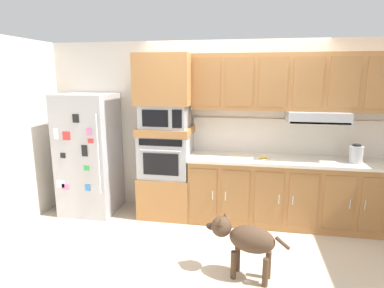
% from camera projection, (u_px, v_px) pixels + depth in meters
% --- Properties ---
extents(ground_plane, '(9.60, 9.60, 0.00)m').
position_uv_depth(ground_plane, '(224.00, 244.00, 3.90)').
color(ground_plane, beige).
extents(back_kitchen_wall, '(6.20, 0.12, 2.50)m').
position_uv_depth(back_kitchen_wall, '(232.00, 129.00, 4.70)').
color(back_kitchen_wall, beige).
rests_on(back_kitchen_wall, ground).
extents(side_panel_left, '(0.12, 7.10, 2.50)m').
position_uv_depth(side_panel_left, '(9.00, 136.00, 4.12)').
color(side_panel_left, beige).
rests_on(side_panel_left, ground).
extents(refrigerator, '(0.76, 0.73, 1.76)m').
position_uv_depth(refrigerator, '(89.00, 154.00, 4.72)').
color(refrigerator, '#ADADB2').
rests_on(refrigerator, ground).
extents(oven_base_cabinet, '(0.74, 0.62, 0.60)m').
position_uv_depth(oven_base_cabinet, '(167.00, 194.00, 4.71)').
color(oven_base_cabinet, '#A8703D').
rests_on(oven_base_cabinet, ground).
extents(built_in_oven, '(0.70, 0.62, 0.60)m').
position_uv_depth(built_in_oven, '(166.00, 155.00, 4.59)').
color(built_in_oven, '#A8AAAF').
rests_on(built_in_oven, oven_base_cabinet).
extents(appliance_mid_shelf, '(0.74, 0.62, 0.10)m').
position_uv_depth(appliance_mid_shelf, '(166.00, 131.00, 4.52)').
color(appliance_mid_shelf, '#A8703D').
rests_on(appliance_mid_shelf, built_in_oven).
extents(microwave, '(0.64, 0.54, 0.32)m').
position_uv_depth(microwave, '(165.00, 116.00, 4.47)').
color(microwave, '#A8AAAF').
rests_on(microwave, appliance_mid_shelf).
extents(appliance_upper_cabinet, '(0.74, 0.62, 0.68)m').
position_uv_depth(appliance_upper_cabinet, '(165.00, 80.00, 4.37)').
color(appliance_upper_cabinet, '#A8703D').
rests_on(appliance_upper_cabinet, microwave).
extents(lower_cabinet_run, '(2.99, 0.63, 0.88)m').
position_uv_depth(lower_cabinet_run, '(300.00, 194.00, 4.36)').
color(lower_cabinet_run, '#A8703D').
rests_on(lower_cabinet_run, ground).
extents(countertop_slab, '(3.03, 0.64, 0.04)m').
position_uv_depth(countertop_slab, '(302.00, 161.00, 4.27)').
color(countertop_slab, silver).
rests_on(countertop_slab, lower_cabinet_run).
extents(backsplash_panel, '(3.03, 0.02, 0.50)m').
position_uv_depth(backsplash_panel, '(300.00, 137.00, 4.49)').
color(backsplash_panel, silver).
rests_on(backsplash_panel, countertop_slab).
extents(upper_cabinet_with_hood, '(2.99, 0.48, 0.88)m').
position_uv_depth(upper_cabinet_with_hood, '(307.00, 84.00, 4.17)').
color(upper_cabinet_with_hood, '#A8703D').
rests_on(upper_cabinet_with_hood, backsplash_panel).
extents(screwdriver, '(0.15, 0.16, 0.03)m').
position_uv_depth(screwdriver, '(263.00, 158.00, 4.29)').
color(screwdriver, yellow).
rests_on(screwdriver, countertop_slab).
extents(electric_kettle, '(0.17, 0.17, 0.24)m').
position_uv_depth(electric_kettle, '(356.00, 154.00, 4.08)').
color(electric_kettle, '#A8AAAF').
rests_on(electric_kettle, countertop_slab).
extents(dog, '(0.84, 0.36, 0.62)m').
position_uv_depth(dog, '(245.00, 239.00, 3.20)').
color(dog, '#473323').
rests_on(dog, ground).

